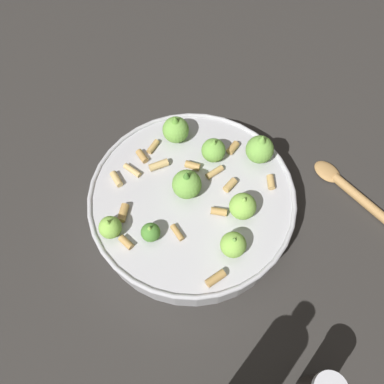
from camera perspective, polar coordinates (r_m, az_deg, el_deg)
The scene contains 3 objects.
ground_plane at distance 0.67m, azimuth -0.00°, elevation -2.73°, with size 2.40×2.40×0.00m, color #2D2B28.
cooking_pan at distance 0.64m, azimuth 0.15°, elevation -1.19°, with size 0.34×0.34×0.12m.
wooden_spoon at distance 0.73m, azimuth 24.30°, elevation -1.58°, with size 0.24×0.14×0.02m.
Camera 1 is at (0.29, -0.07, 0.60)m, focal length 36.21 mm.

